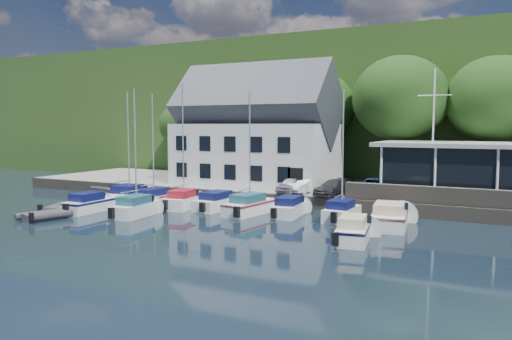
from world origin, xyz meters
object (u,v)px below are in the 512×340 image
object	(u,v)px
boat_r2_1	(135,152)
dinghy_1	(44,214)
boat_r1_1	(153,152)
dinghy_0	(60,207)
boat_r1_6	(343,156)
boat_r2_0	(89,202)
club_pavilion	(468,170)
boat_r1_4	(250,150)
boat_r1_5	(290,206)
car_white	(306,185)
boat_r1_0	(128,145)
car_dgrey	(334,187)
boat_r1_7	(390,215)
boat_r1_3	(218,200)
boat_r1_2	(183,150)
boat_r2_4	(354,229)
harbor_building	(257,137)
car_blue	(374,186)
car_silver	(291,185)
flagpole	(433,135)

from	to	relation	value
boat_r2_1	dinghy_1	distance (m)	7.39
boat_r1_1	boat_r2_1	size ratio (longest dim) A/B	0.95
boat_r1_1	dinghy_0	bearing A→B (deg)	-122.99
boat_r1_6	boat_r2_0	bearing A→B (deg)	-161.21
club_pavilion	boat_r2_0	xyz separation A→B (m)	(-24.89, -13.29, -2.32)
boat_r1_4	boat_r1_5	xyz separation A→B (m)	(2.85, 0.69, -3.91)
car_white	boat_r1_1	world-z (taller)	boat_r1_1
club_pavilion	dinghy_0	distance (m)	30.51
boat_r1_0	boat_r1_4	size ratio (longest dim) A/B	1.03
car_dgrey	boat_r1_7	distance (m)	7.68
car_dgrey	boat_r1_0	world-z (taller)	boat_r1_0
boat_r1_3	boat_r1_5	size ratio (longest dim) A/B	1.07
club_pavilion	boat_r1_2	distance (m)	21.52
boat_r2_1	dinghy_0	distance (m)	7.55
dinghy_0	dinghy_1	bearing A→B (deg)	-84.42
car_white	boat_r1_2	xyz separation A→B (m)	(-7.79, -5.83, 2.83)
car_dgrey	boat_r1_7	xyz separation A→B (m)	(5.43, -5.37, -0.83)
boat_r2_0	boat_r1_3	bearing A→B (deg)	32.98
boat_r1_7	boat_r1_4	bearing A→B (deg)	171.91
car_white	boat_r1_7	world-z (taller)	car_white
boat_r1_0	boat_r2_4	world-z (taller)	boat_r1_0
dinghy_0	boat_r1_1	bearing A→B (deg)	28.14
boat_r1_4	boat_r1_0	bearing A→B (deg)	-171.60
car_dgrey	boat_r1_3	size ratio (longest dim) A/B	0.66
boat_r1_6	dinghy_1	bearing A→B (deg)	-151.63
boat_r1_3	boat_r2_1	distance (m)	7.24
harbor_building	boat_r1_0	xyz separation A→B (m)	(-6.85, -9.44, -0.60)
boat_r1_2	boat_r2_1	distance (m)	4.35
car_white	car_blue	bearing A→B (deg)	21.56
boat_r1_0	boat_r1_7	xyz separation A→B (m)	(20.96, 0.05, -3.98)
boat_r2_0	boat_r1_1	bearing A→B (deg)	60.48
harbor_building	boat_r1_0	bearing A→B (deg)	-125.98
boat_r1_2	boat_r2_1	world-z (taller)	boat_r2_1
boat_r1_1	boat_r2_0	distance (m)	6.19
boat_r1_6	boat_r1_3	bearing A→B (deg)	-177.64
boat_r1_2	boat_r1_7	distance (m)	16.10
boat_r2_0	boat_r2_1	size ratio (longest dim) A/B	0.64
boat_r1_0	boat_r1_5	world-z (taller)	boat_r1_0
car_blue	boat_r1_3	size ratio (longest dim) A/B	0.66
boat_r1_4	dinghy_0	bearing A→B (deg)	-149.15
car_silver	boat_r1_0	size ratio (longest dim) A/B	0.38
boat_r1_3	boat_r2_0	world-z (taller)	boat_r2_0
car_silver	boat_r1_5	size ratio (longest dim) A/B	0.62
harbor_building	car_blue	world-z (taller)	harbor_building
flagpole	boat_r2_1	bearing A→B (deg)	-151.11
boat_r1_1	boat_r1_4	distance (m)	8.53
boat_r2_0	club_pavilion	bearing A→B (deg)	27.87
boat_r1_2	flagpole	bearing A→B (deg)	12.59
boat_r1_5	dinghy_0	distance (m)	16.96
flagpole	boat_r2_1	size ratio (longest dim) A/B	1.04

